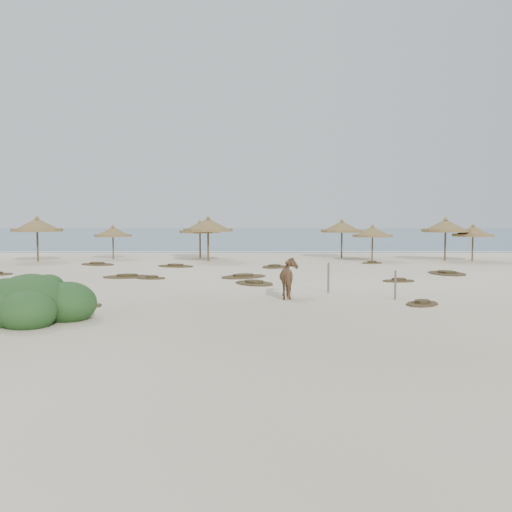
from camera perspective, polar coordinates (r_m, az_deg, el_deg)
The scene contains 27 objects.
ground at distance 23.25m, azimuth -2.98°, elevation -3.61°, with size 160.00×160.00×0.00m, color #F4EAC9.
ocean at distance 98.07m, azimuth -0.85°, elevation 2.20°, with size 200.00×100.00×0.01m, color navy.
foam_line at distance 49.13m, azimuth -1.51°, elevation 0.41°, with size 70.00×0.60×0.01m, color white.
palapa_0 at distance 41.36m, azimuth -21.05°, elevation 2.85°, with size 3.75×3.75×3.14m.
palapa_1 at distance 42.29m, azimuth -14.12°, elevation 2.32°, with size 3.49×3.49×2.48m.
palapa_2 at distance 42.18m, azimuth -5.63°, elevation 2.79°, with size 4.01×4.01×2.84m.
palapa_3 at distance 38.91m, azimuth -4.82°, elevation 3.05°, with size 4.15×4.15×3.14m.
palapa_4 at distance 39.79m, azimuth 11.57°, elevation 2.34°, with size 2.85×2.85×2.56m.
palapa_5 at distance 42.47m, azimuth 8.58°, elevation 2.85°, with size 4.12×4.12×2.91m.
palapa_6 at distance 41.53m, azimuth 18.43°, elevation 2.82°, with size 4.12×4.12×3.06m.
palapa_7 at distance 41.94m, azimuth 20.87°, elevation 2.28°, with size 3.32×3.32×2.59m.
horse at distance 21.50m, azimuth 3.45°, elevation -2.22°, with size 0.81×1.77×1.49m, color #8A5F3E.
fence_post_near at distance 21.65m, azimuth 13.76°, elevation -2.84°, with size 0.08×0.08×1.08m, color #6B6150.
fence_post_far at distance 23.12m, azimuth 7.26°, elevation -2.16°, with size 0.09×0.09×1.21m, color #6B6150.
bush at distance 17.99m, azimuth -21.49°, elevation -4.42°, with size 3.61×3.17×1.61m.
scrub_1 at distance 29.45m, azimuth -12.76°, elevation -1.99°, with size 2.71×2.08×0.16m.
scrub_2 at distance 28.51m, azimuth -10.41°, elevation -2.15°, with size 1.53×1.09×0.16m.
scrub_3 at distance 28.75m, azimuth -1.28°, elevation -2.04°, with size 3.07×2.97×0.16m.
scrub_4 at distance 27.72m, azimuth 14.07°, elevation -2.38°, with size 1.71×1.27×0.16m.
scrub_5 at distance 32.04m, azimuth 18.56°, elevation -1.62°, with size 2.09×2.92×0.16m.
scrub_6 at distance 37.50m, azimuth -15.57°, elevation -0.77°, with size 2.95×2.70×0.16m.
scrub_7 at distance 34.33m, azimuth 1.85°, elevation -1.06°, with size 1.91×2.50×0.16m.
scrub_9 at distance 25.92m, azimuth -0.18°, elevation -2.70°, with size 2.46×2.73×0.16m.
scrub_10 at distance 37.93m, azimuth 11.53°, elevation -0.65°, with size 1.68×1.37×0.16m.
scrub_11 at distance 20.29m, azimuth -17.56°, elevation -4.76°, with size 2.05×1.71×0.16m.
scrub_12 at distance 20.72m, azimuth 16.28°, elevation -4.55°, with size 1.72×1.83×0.16m.
scrub_13 at distance 35.15m, azimuth -8.05°, elevation -0.98°, with size 2.79×2.38×0.16m.
Camera 1 is at (1.13, -23.02, 3.08)m, focal length 40.00 mm.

